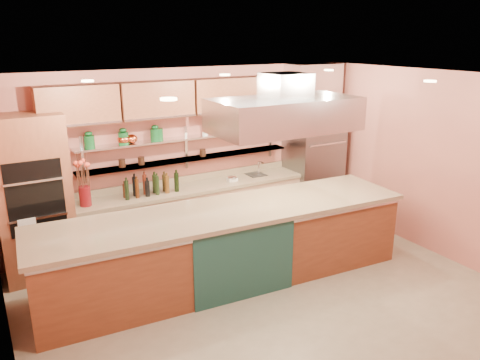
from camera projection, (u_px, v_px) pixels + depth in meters
floor at (271, 299)px, 6.07m from camera, size 6.00×5.00×0.02m
ceiling at (275, 79)px, 5.25m from camera, size 6.00×5.00×0.02m
wall_back at (188, 154)px, 7.73m from camera, size 6.00×0.04×2.80m
wall_front at (454, 289)px, 3.59m from camera, size 6.00×0.04×2.80m
wall_right at (437, 164)px, 7.10m from camera, size 0.04×5.00×2.80m
oven_stack at (34, 198)px, 6.36m from camera, size 0.95×0.64×2.30m
refrigerator at (313, 161)px, 8.66m from camera, size 0.95×0.72×2.10m
back_counter at (195, 213)px, 7.73m from camera, size 3.84×0.64×0.93m
wall_shelf_lower at (189, 159)px, 7.61m from camera, size 3.60×0.26×0.03m
wall_shelf_upper at (188, 138)px, 7.51m from camera, size 3.60×0.26×0.03m
upper_cabinets at (191, 97)px, 7.30m from camera, size 4.60×0.36×0.55m
range_hood at (285, 115)px, 6.31m from camera, size 2.00×1.00×0.45m
ceiling_downlights at (266, 81)px, 5.42m from camera, size 4.00×2.80×0.02m
island at (227, 246)px, 6.39m from camera, size 5.08×1.43×1.05m
flower_vase at (85, 196)px, 6.68m from camera, size 0.22×0.22×0.29m
oil_bottle_cluster at (151, 185)px, 7.16m from camera, size 0.95×0.53×0.29m
kitchen_scale at (232, 178)px, 7.87m from camera, size 0.16×0.13×0.09m
bar_faucet at (259, 168)px, 8.21m from camera, size 0.04×0.04×0.24m
copper_kettle at (132, 139)px, 7.04m from camera, size 0.22×0.22×0.14m
green_canister at (158, 134)px, 7.23m from camera, size 0.16×0.16×0.19m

